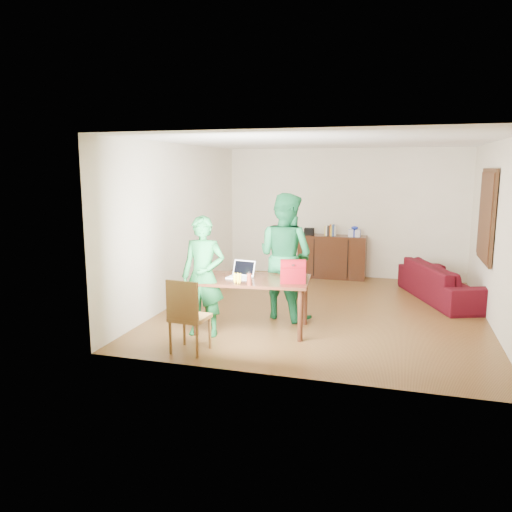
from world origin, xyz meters
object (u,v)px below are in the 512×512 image
(person_far, at_px, (285,256))
(laptop, at_px, (239,275))
(chair, at_px, (190,331))
(bottle, at_px, (249,278))
(red_bag, at_px, (293,274))
(sofa, at_px, (445,282))
(table, at_px, (252,285))
(person_near, at_px, (203,276))

(person_far, height_order, laptop, person_far)
(chair, xyz_separation_m, bottle, (0.58, 0.66, 0.57))
(chair, height_order, red_bag, red_bag)
(bottle, height_order, red_bag, red_bag)
(bottle, bearing_deg, sofa, 47.13)
(red_bag, bearing_deg, person_far, 96.37)
(person_far, xyz_separation_m, laptop, (-0.49, -0.77, -0.17))
(table, relative_size, chair, 1.77)
(person_near, height_order, bottle, person_near)
(bottle, xyz_separation_m, red_bag, (0.53, 0.31, 0.03))
(table, bearing_deg, sofa, 36.28)
(person_far, distance_m, bottle, 1.17)
(laptop, relative_size, red_bag, 1.06)
(person_near, distance_m, person_far, 1.45)
(person_far, distance_m, laptop, 0.93)
(chair, bearing_deg, person_far, 70.43)
(table, relative_size, laptop, 4.67)
(table, height_order, sofa, table)
(chair, height_order, bottle, chair)
(bottle, bearing_deg, person_near, 179.33)
(person_far, height_order, red_bag, person_far)
(laptop, bearing_deg, red_bag, 4.03)
(chair, relative_size, red_bag, 2.80)
(person_near, height_order, laptop, person_near)
(table, xyz_separation_m, bottle, (0.08, -0.40, 0.18))
(table, height_order, person_far, person_far)
(table, distance_m, laptop, 0.23)
(person_near, relative_size, red_bag, 4.87)
(person_far, bearing_deg, sofa, -120.47)
(laptop, bearing_deg, chair, -99.61)
(red_bag, bearing_deg, table, 158.57)
(person_far, height_order, sofa, person_far)
(person_near, distance_m, red_bag, 1.23)
(person_near, xyz_separation_m, bottle, (0.66, -0.01, 0.01))
(person_near, xyz_separation_m, laptop, (0.40, 0.36, -0.03))
(person_near, bearing_deg, person_far, 47.99)
(table, relative_size, bottle, 9.28)
(table, xyz_separation_m, person_near, (-0.58, -0.39, 0.17))
(laptop, bearing_deg, person_near, -130.13)
(chair, xyz_separation_m, person_near, (-0.08, 0.67, 0.55))
(chair, xyz_separation_m, laptop, (0.33, 1.03, 0.52))
(person_near, bearing_deg, chair, -87.24)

